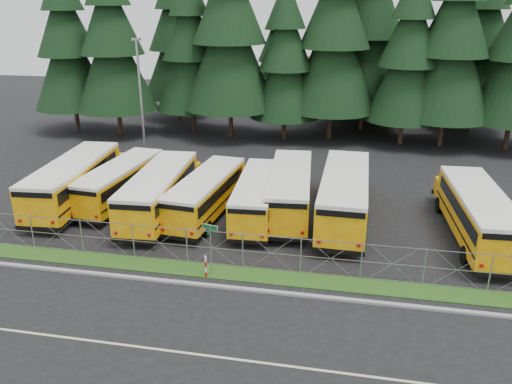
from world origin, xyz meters
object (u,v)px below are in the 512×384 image
bus_3 (208,195)px  light_standard (141,96)px  bus_1 (123,183)px  bus_2 (161,192)px  bus_east (475,215)px  bus_4 (258,197)px  bus_5 (290,191)px  striped_bollard (206,267)px  bus_0 (77,182)px  street_sign (210,239)px  bus_6 (344,196)px

bus_3 → light_standard: size_ratio=1.02×
bus_1 → bus_2: (3.37, -1.57, 0.13)m
bus_3 → bus_east: size_ratio=0.91×
bus_4 → bus_east: size_ratio=0.89×
bus_1 → light_standard: (-2.45, 9.73, 4.16)m
bus_1 → bus_east: (22.48, -1.63, 0.15)m
bus_2 → bus_east: size_ratio=0.99×
bus_1 → bus_5: size_ratio=0.91×
light_standard → bus_1: bearing=-75.9°
bus_2 → striped_bollard: bus_2 is taller
bus_0 → light_standard: light_standard is taller
bus_east → bus_1: bearing=173.3°
street_sign → bus_4: bearing=82.8°
bus_2 → bus_0: bearing=171.4°
bus_3 → bus_2: bearing=-165.5°
striped_bollard → light_standard: (-10.86, 18.53, 4.90)m
bus_1 → bus_4: bearing=-0.2°
bus_4 → striped_bollard: 8.02m
bus_3 → light_standard: bearing=134.9°
bus_2 → bus_3: (3.01, 0.46, -0.12)m
bus_1 → bus_east: 22.54m
street_sign → bus_1: bearing=135.3°
bus_3 → bus_0: bearing=-175.3°
bus_2 → bus_6: size_ratio=0.93×
bus_0 → street_sign: size_ratio=4.19×
bus_1 → bus_4: 9.62m
bus_2 → striped_bollard: 8.85m
bus_0 → street_sign: bus_0 is taller
bus_1 → bus_5: 11.51m
light_standard → bus_3: bearing=-50.8°
striped_bollard → bus_4: bearing=81.6°
bus_0 → bus_1: (2.90, 0.94, -0.20)m
bus_3 → bus_4: bearing=9.5°
bus_0 → bus_4: bus_0 is taller
street_sign → bus_0: bearing=146.6°
light_standard → bus_2: bearing=-62.7°
bus_0 → bus_3: bus_0 is taller
light_standard → bus_east: bearing=-24.5°
bus_east → striped_bollard: bus_east is taller
bus_5 → striped_bollard: 9.58m
bus_4 → striped_bollard: bus_4 is taller
bus_5 → striped_bollard: size_ratio=9.35×
bus_east → light_standard: 27.69m
bus_0 → bus_3: bearing=-5.4°
bus_6 → bus_east: bearing=-8.1°
bus_3 → light_standard: 14.58m
bus_4 → light_standard: (-12.03, 10.62, 4.17)m
bus_2 → light_standard: light_standard is taller
bus_east → striped_bollard: size_ratio=9.48×
striped_bollard → light_standard: size_ratio=0.12×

